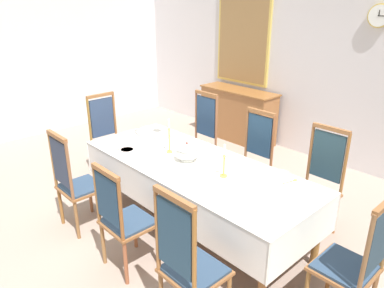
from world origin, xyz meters
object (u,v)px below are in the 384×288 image
Objects in this scene: chair_north_b at (252,158)px; candlestick_east at (224,164)px; mounted_clock at (380,16)px; framed_painting at (243,37)px; chair_north_a at (200,137)px; chair_south_c at (188,262)px; dining_table at (195,170)px; spoon_secondary at (124,148)px; chair_head_east at (356,261)px; sideboard at (238,115)px; chair_head_west at (108,138)px; spoon_primary at (293,181)px; chair_north_c at (318,182)px; bowl_near_left at (280,175)px; chair_south_b at (122,217)px; chair_south_a at (75,181)px; candlestick_west at (169,139)px; bowl_near_right at (127,150)px; soup_tureen at (187,151)px.

chair_north_b reaches higher than candlestick_east.
mounted_clock is 0.19× the size of framed_painting.
chair_south_c is at bearing 134.06° from chair_north_a.
spoon_secondary is (-0.85, -0.31, 0.08)m from dining_table.
sideboard is at bearing 52.61° from chair_head_east.
dining_table is at bearing 90.00° from chair_head_west.
spoon_secondary is at bearing -159.90° from dining_table.
chair_north_b is 6.61× the size of spoon_primary.
bowl_near_left is at bearing 77.01° from chair_north_c.
dining_table is at bearing -58.29° from framed_painting.
chair_south_c reaches higher than spoon_primary.
chair_south_b is (0.03, -0.92, -0.16)m from dining_table.
candlestick_east is (2.13, 0.00, 0.32)m from chair_head_west.
chair_south_a is 0.65m from spoon_secondary.
bowl_near_left is at bearing 144.48° from chair_north_b.
chair_north_c is at bearing 41.56° from chair_head_east.
chair_south_b is 3.55× the size of mounted_clock.
chair_south_c is (0.88, -0.01, 0.04)m from chair_south_b.
sideboard is (-0.63, 3.39, -0.11)m from chair_south_a.
candlestick_east is 1.12× the size of mounted_clock.
chair_head_west is (-2.64, 0.92, -0.00)m from chair_south_c.
candlestick_west is 3.12m from framed_painting.
spoon_primary is 2.72m from mounted_clock.
chair_south_c is 1.87m from spoon_secondary.
chair_south_b is 6.08× the size of spoon_primary.
bowl_near_left is at bearing -83.77° from mounted_clock.
chair_south_c is at bearing -0.51° from chair_south_b.
spoon_primary and spoon_secondary have the same top height.
bowl_near_right is 0.57× the size of mounted_clock.
candlestick_east is 0.66m from spoon_primary.
chair_south_a reaches higher than soup_tureen.
chair_south_b is at bearing -87.95° from dining_table.
bowl_near_left is at bearing 98.69° from chair_head_west.
chair_north_c is 1.03× the size of chair_head_east.
candlestick_east is at bearing 90.00° from chair_head_east.
chair_south_c is (0.88, -1.84, 0.01)m from chair_north_b.
chair_south_b reaches higher than spoon_primary.
candlestick_west is 0.81m from candlestick_east.
bowl_near_right is at bearing -151.52° from soup_tureen.
candlestick_east is at bearing 61.38° from chair_north_c.
mounted_clock reaches higher than candlestick_east.
dining_table is 15.48× the size of bowl_near_right.
sideboard is (-2.42, 1.55, -0.13)m from chair_north_c.
chair_north_b is 1.02× the size of chair_head_east.
bowl_near_right is at bearing -1.68° from spoon_secondary.
chair_head_west reaches higher than chair_south_b.
dining_table is at bearing -101.04° from mounted_clock.
chair_south_a is 3.45m from sideboard.
dining_table is 2.35× the size of chair_south_a.
chair_south_a reaches higher than bowl_near_left.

